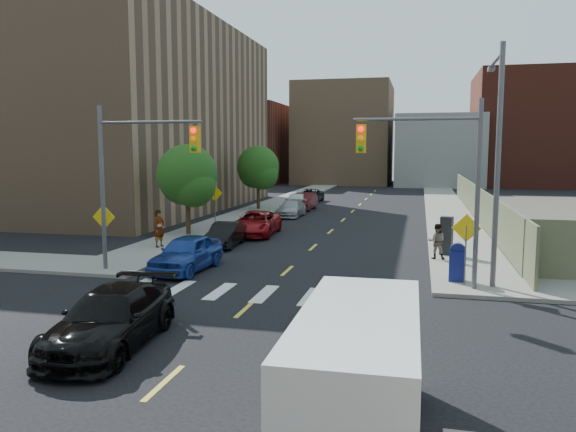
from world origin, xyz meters
The scene contains 30 objects.
ground centered at (0.00, 0.00, 0.00)m, with size 160.00×160.00×0.00m, color black.
sidewalk_nw centered at (-7.75, 41.50, 0.07)m, with size 3.50×73.00×0.15m, color gray.
sidewalk_ne centered at (7.75, 41.50, 0.07)m, with size 3.50×73.00×0.15m, color gray.
fence_north centered at (9.60, 28.00, 1.25)m, with size 0.12×44.00×2.50m, color #6E6F4E.
building_nw centered at (-22.00, 30.00, 8.00)m, with size 22.00×30.00×16.00m, color #8C6B4C.
bg_bldg_west centered at (-22.00, 70.00, 6.00)m, with size 14.00×18.00×12.00m, color #592319.
bg_bldg_midwest centered at (-6.00, 72.00, 7.50)m, with size 14.00×16.00×15.00m, color #8C6B4C.
bg_bldg_center centered at (8.00, 70.00, 5.00)m, with size 12.00×16.00×10.00m, color gray.
bg_bldg_east centered at (22.00, 72.00, 8.00)m, with size 18.00×18.00×16.00m, color #592319.
signal_nw centered at (-5.98, 6.00, 4.53)m, with size 4.59×0.30×7.00m.
signal_ne centered at (5.98, 6.00, 4.53)m, with size 4.59×0.30×7.00m.
streetlight_ne centered at (8.20, 6.90, 5.22)m, with size 0.25×3.70×9.00m.
warn_sign_nw centered at (-7.80, 6.50, 1.99)m, with size 1.06×0.06×2.83m.
warn_sign_ne centered at (7.20, 6.50, 1.99)m, with size 1.06×0.06×2.83m.
warn_sign_midwest centered at (-7.80, 20.00, 1.99)m, with size 1.06×0.06×2.83m.
tree_west_near centered at (-8.00, 16.05, 3.48)m, with size 3.66×3.64×5.52m.
tree_west_far centered at (-8.00, 31.05, 3.48)m, with size 3.66×3.64×5.52m.
parked_car_blue centered at (-4.20, 7.00, 0.78)m, with size 1.83×4.55×1.55m, color navy.
parked_car_black centered at (-4.64, 13.19, 0.64)m, with size 1.36×3.91×1.29m, color black.
parked_car_red centered at (-4.20, 17.36, 0.73)m, with size 2.43×5.28×1.47m, color maroon.
parked_car_silver centered at (-4.20, 27.11, 0.63)m, with size 1.76×4.32×1.25m, color #95999C.
parked_car_white centered at (-4.72, 31.53, 0.78)m, with size 1.83×4.56×1.55m, color silver.
parked_car_maroon centered at (-4.20, 32.14, 0.73)m, with size 1.56×4.46×1.47m, color #440D0F.
parked_car_grey centered at (-5.14, 39.41, 0.66)m, with size 2.18×4.74×1.32m, color black.
black_sedan centered at (-2.38, -2.16, 0.76)m, with size 2.14×5.25×1.52m, color black.
cargo_van centered at (4.50, -5.48, 1.28)m, with size 2.28×5.34×2.43m.
mailbox centered at (6.96, 7.06, 0.87)m, with size 0.64×0.51×1.49m.
payphone centered at (6.79, 12.65, 1.07)m, with size 0.55×0.45×1.85m, color black.
pedestrian_west centered at (-7.67, 11.49, 1.12)m, with size 0.71×0.46×1.94m, color gray.
pedestrian_east centered at (6.30, 11.46, 0.97)m, with size 0.80×0.62×1.64m, color gray.
Camera 1 is at (5.47, -15.08, 5.21)m, focal length 35.00 mm.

